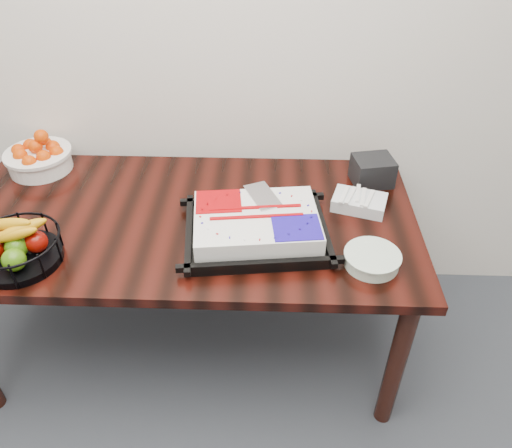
{
  "coord_description": "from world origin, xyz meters",
  "views": [
    {
      "loc": [
        0.33,
        0.45,
        1.92
      ],
      "look_at": [
        0.28,
        1.85,
        0.83
      ],
      "focal_mm": 35.0,
      "sensor_mm": 36.0,
      "label": 1
    }
  ],
  "objects_px": {
    "napkin_box": "(372,171)",
    "table": "(187,233)",
    "cake_tray": "(256,226)",
    "fruit_basket": "(16,247)",
    "tangerine_bowl": "(38,154)",
    "plate_stack": "(372,259)"
  },
  "relations": [
    {
      "from": "table",
      "to": "napkin_box",
      "type": "height_order",
      "value": "napkin_box"
    },
    {
      "from": "fruit_basket",
      "to": "plate_stack",
      "type": "xyz_separation_m",
      "value": [
        1.22,
        0.03,
        -0.04
      ]
    },
    {
      "from": "table",
      "to": "cake_tray",
      "type": "relative_size",
      "value": 3.24
    },
    {
      "from": "tangerine_bowl",
      "to": "fruit_basket",
      "type": "relative_size",
      "value": 0.95
    },
    {
      "from": "tangerine_bowl",
      "to": "napkin_box",
      "type": "relative_size",
      "value": 1.78
    },
    {
      "from": "tangerine_bowl",
      "to": "table",
      "type": "bearing_deg",
      "value": -25.05
    },
    {
      "from": "cake_tray",
      "to": "tangerine_bowl",
      "type": "height_order",
      "value": "tangerine_bowl"
    },
    {
      "from": "table",
      "to": "fruit_basket",
      "type": "xyz_separation_m",
      "value": [
        -0.53,
        -0.28,
        0.15
      ]
    },
    {
      "from": "cake_tray",
      "to": "napkin_box",
      "type": "relative_size",
      "value": 3.45
    },
    {
      "from": "table",
      "to": "fruit_basket",
      "type": "bearing_deg",
      "value": -151.91
    },
    {
      "from": "table",
      "to": "fruit_basket",
      "type": "height_order",
      "value": "fruit_basket"
    },
    {
      "from": "cake_tray",
      "to": "tangerine_bowl",
      "type": "bearing_deg",
      "value": 155.77
    },
    {
      "from": "cake_tray",
      "to": "fruit_basket",
      "type": "xyz_separation_m",
      "value": [
        -0.81,
        -0.17,
        0.02
      ]
    },
    {
      "from": "table",
      "to": "tangerine_bowl",
      "type": "bearing_deg",
      "value": 154.95
    },
    {
      "from": "tangerine_bowl",
      "to": "plate_stack",
      "type": "distance_m",
      "value": 1.49
    },
    {
      "from": "table",
      "to": "tangerine_bowl",
      "type": "distance_m",
      "value": 0.78
    },
    {
      "from": "table",
      "to": "plate_stack",
      "type": "bearing_deg",
      "value": -20.63
    },
    {
      "from": "cake_tray",
      "to": "tangerine_bowl",
      "type": "relative_size",
      "value": 1.94
    },
    {
      "from": "fruit_basket",
      "to": "napkin_box",
      "type": "relative_size",
      "value": 1.88
    },
    {
      "from": "table",
      "to": "fruit_basket",
      "type": "relative_size",
      "value": 5.96
    },
    {
      "from": "napkin_box",
      "to": "table",
      "type": "bearing_deg",
      "value": -160.65
    },
    {
      "from": "fruit_basket",
      "to": "tangerine_bowl",
      "type": "bearing_deg",
      "value": 104.58
    }
  ]
}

